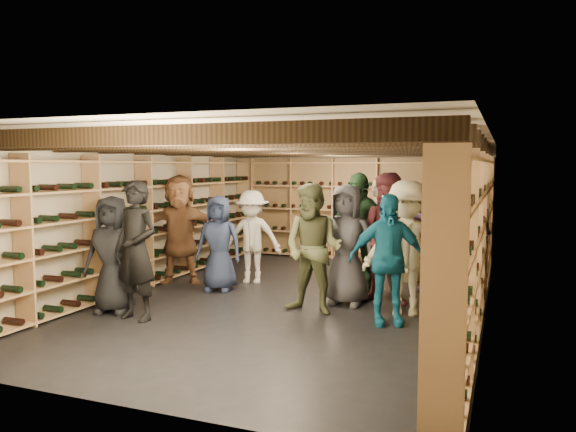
# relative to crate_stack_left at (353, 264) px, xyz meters

# --- Properties ---
(ground) EXTENTS (8.00, 8.00, 0.00)m
(ground) POSITION_rel_crate_stack_left_xyz_m (-0.47, -1.90, -0.26)
(ground) COLOR black
(ground) RESTS_ON ground
(walls) EXTENTS (5.52, 8.02, 2.40)m
(walls) POSITION_rel_crate_stack_left_xyz_m (-0.47, -1.90, 0.95)
(walls) COLOR tan
(walls) RESTS_ON ground
(ceiling) EXTENTS (5.50, 8.00, 0.01)m
(ceiling) POSITION_rel_crate_stack_left_xyz_m (-0.47, -1.90, 2.15)
(ceiling) COLOR beige
(ceiling) RESTS_ON walls
(ceiling_joists) EXTENTS (5.40, 7.12, 0.18)m
(ceiling_joists) POSITION_rel_crate_stack_left_xyz_m (-0.47, -1.90, 2.01)
(ceiling_joists) COLOR black
(ceiling_joists) RESTS_ON ground
(wine_rack_left) EXTENTS (0.32, 7.50, 2.15)m
(wine_rack_left) POSITION_rel_crate_stack_left_xyz_m (-3.04, -1.90, 0.82)
(wine_rack_left) COLOR tan
(wine_rack_left) RESTS_ON ground
(wine_rack_right) EXTENTS (0.32, 7.50, 2.15)m
(wine_rack_right) POSITION_rel_crate_stack_left_xyz_m (2.10, -1.90, 0.82)
(wine_rack_right) COLOR tan
(wine_rack_right) RESTS_ON ground
(wine_rack_back) EXTENTS (4.70, 0.30, 2.15)m
(wine_rack_back) POSITION_rel_crate_stack_left_xyz_m (-0.47, 1.93, 0.82)
(wine_rack_back) COLOR tan
(wine_rack_back) RESTS_ON ground
(crate_stack_left) EXTENTS (0.59, 0.50, 0.51)m
(crate_stack_left) POSITION_rel_crate_stack_left_xyz_m (0.00, 0.00, 0.00)
(crate_stack_left) COLOR tan
(crate_stack_left) RESTS_ON ground
(crate_stack_right) EXTENTS (0.55, 0.41, 0.51)m
(crate_stack_right) POSITION_rel_crate_stack_left_xyz_m (-0.03, 0.40, 0.00)
(crate_stack_right) COLOR tan
(crate_stack_right) RESTS_ON ground
(crate_loose) EXTENTS (0.57, 0.44, 0.17)m
(crate_loose) POSITION_rel_crate_stack_left_xyz_m (0.88, 0.15, -0.17)
(crate_loose) COLOR tan
(crate_loose) RESTS_ON ground
(person_0) EXTENTS (0.86, 0.65, 1.59)m
(person_0) POSITION_rel_crate_stack_left_xyz_m (-2.46, -3.46, 0.54)
(person_0) COLOR black
(person_0) RESTS_ON ground
(person_1) EXTENTS (0.71, 0.52, 1.81)m
(person_1) POSITION_rel_crate_stack_left_xyz_m (-1.94, -3.64, 0.65)
(person_1) COLOR black
(person_1) RESTS_ON ground
(person_2) EXTENTS (0.93, 0.76, 1.76)m
(person_2) POSITION_rel_crate_stack_left_xyz_m (0.09, -2.51, 0.62)
(person_2) COLOR #4D5232
(person_2) RESTS_ON ground
(person_3) EXTENTS (1.24, 0.81, 1.80)m
(person_3) POSITION_rel_crate_stack_left_xyz_m (1.27, -2.11, 0.65)
(person_3) COLOR beige
(person_3) RESTS_ON ground
(person_4) EXTENTS (1.05, 0.74, 1.65)m
(person_4) POSITION_rel_crate_stack_left_xyz_m (1.13, -2.68, 0.57)
(person_4) COLOR #136184
(person_4) RESTS_ON ground
(person_5) EXTENTS (1.79, 1.17, 1.85)m
(person_5) POSITION_rel_crate_stack_left_xyz_m (-2.65, -1.47, 0.67)
(person_5) COLOR brown
(person_5) RESTS_ON ground
(person_6) EXTENTS (0.81, 0.59, 1.52)m
(person_6) POSITION_rel_crate_stack_left_xyz_m (-1.75, -1.75, 0.51)
(person_6) COLOR #212C48
(person_6) RESTS_ON ground
(person_7) EXTENTS (0.75, 0.60, 1.80)m
(person_7) POSITION_rel_crate_stack_left_xyz_m (0.69, -0.87, 0.65)
(person_7) COLOR gray
(person_7) RESTS_ON ground
(person_8) EXTENTS (0.96, 0.77, 1.90)m
(person_8) POSITION_rel_crate_stack_left_xyz_m (0.97, -1.65, 0.69)
(person_8) COLOR #4F1D22
(person_8) RESTS_ON ground
(person_9) EXTENTS (1.13, 0.81, 1.57)m
(person_9) POSITION_rel_crate_stack_left_xyz_m (-1.51, -1.02, 0.53)
(person_9) COLOR #B8B2A7
(person_9) RESTS_ON ground
(person_10) EXTENTS (1.19, 0.73, 1.90)m
(person_10) POSITION_rel_crate_stack_left_xyz_m (0.42, -1.35, 0.69)
(person_10) COLOR #224525
(person_10) RESTS_ON ground
(person_11) EXTENTS (1.85, 1.16, 1.91)m
(person_11) POSITION_rel_crate_stack_left_xyz_m (1.53, -0.60, 0.70)
(person_11) COLOR slate
(person_11) RESTS_ON ground
(person_12) EXTENTS (0.85, 0.55, 1.74)m
(person_12) POSITION_rel_crate_stack_left_xyz_m (0.39, -1.90, 0.61)
(person_12) COLOR #38383E
(person_12) RESTS_ON ground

